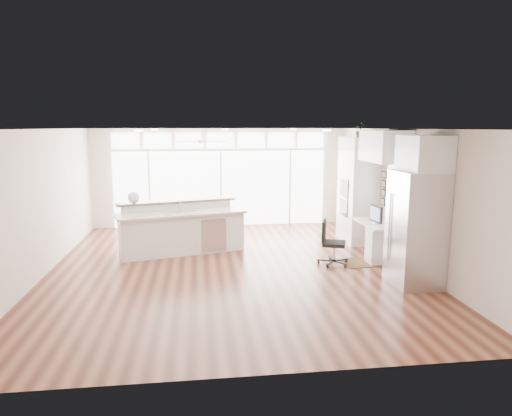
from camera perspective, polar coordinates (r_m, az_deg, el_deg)
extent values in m
cube|color=#482116|center=(9.09, -3.07, -7.51)|extent=(7.00, 8.00, 0.02)
cube|color=white|center=(8.66, -3.24, 9.84)|extent=(7.00, 8.00, 0.02)
cube|color=beige|center=(12.73, -4.44, 3.82)|extent=(7.00, 0.04, 2.70)
cube|color=beige|center=(4.88, 0.19, -6.42)|extent=(7.00, 0.04, 2.70)
cube|color=beige|center=(9.22, -25.41, 0.46)|extent=(0.04, 8.00, 2.70)
cube|color=beige|center=(9.66, 18.02, 1.35)|extent=(0.04, 8.00, 2.70)
cube|color=silver|center=(12.71, -4.40, 2.44)|extent=(5.80, 0.06, 2.08)
cube|color=silver|center=(12.60, -4.49, 8.45)|extent=(5.90, 0.06, 0.40)
cube|color=white|center=(9.89, 17.15, 2.76)|extent=(0.04, 0.85, 0.85)
cube|color=white|center=(11.44, -6.75, 8.75)|extent=(1.16, 1.16, 0.32)
cube|color=beige|center=(8.86, -3.33, 9.71)|extent=(3.40, 3.00, 0.02)
cube|color=white|center=(11.20, 12.58, 2.23)|extent=(0.64, 1.20, 2.50)
cube|color=white|center=(9.97, 15.06, -3.93)|extent=(0.72, 1.30, 0.76)
cube|color=white|center=(9.71, 15.82, 7.44)|extent=(0.64, 1.30, 0.64)
cube|color=#BDBCC1|center=(8.36, 19.37, -2.47)|extent=(0.76, 0.90, 2.00)
cube|color=white|center=(8.22, 20.28, 6.43)|extent=(0.64, 0.90, 0.60)
cube|color=black|center=(10.47, 15.72, 2.39)|extent=(0.06, 0.22, 0.80)
cube|color=white|center=(10.14, -9.24, -2.49)|extent=(2.95, 1.72, 1.10)
cube|color=#342110|center=(9.66, 13.44, -6.61)|extent=(0.99, 0.75, 0.01)
cube|color=black|center=(9.29, 9.74, -4.36)|extent=(0.58, 0.56, 0.88)
sphere|color=white|center=(10.25, -15.04, 1.29)|extent=(0.34, 0.34, 0.26)
cube|color=black|center=(9.82, 14.78, -0.71)|extent=(0.13, 0.47, 0.39)
cube|color=white|center=(9.79, 13.81, -1.80)|extent=(0.16, 0.33, 0.02)
imported|color=#295323|center=(11.10, 12.86, 9.29)|extent=(0.32, 0.35, 0.26)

